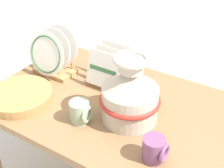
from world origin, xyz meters
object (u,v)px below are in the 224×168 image
object	(u,v)px
ceramic_vase	(130,94)
mug_plum_glaze	(155,149)
mug_sage_glaze	(80,112)
dish_rack_round_plates	(53,57)
wicker_charger_stack	(20,96)
dish_rack_square_plates	(109,73)

from	to	relation	value
ceramic_vase	mug_plum_glaze	bearing A→B (deg)	-39.37
mug_sage_glaze	mug_plum_glaze	bearing A→B (deg)	-5.07
ceramic_vase	dish_rack_round_plates	world-z (taller)	ceramic_vase
dish_rack_round_plates	wicker_charger_stack	world-z (taller)	dish_rack_round_plates
dish_rack_square_plates	wicker_charger_stack	distance (m)	0.46
dish_rack_round_plates	wicker_charger_stack	xyz separation A→B (m)	(0.02, -0.28, -0.08)
dish_rack_square_plates	ceramic_vase	bearing A→B (deg)	-39.84
wicker_charger_stack	mug_sage_glaze	size ratio (longest dim) A/B	3.16
ceramic_vase	dish_rack_round_plates	bearing A→B (deg)	167.79
wicker_charger_stack	mug_plum_glaze	world-z (taller)	mug_plum_glaze
mug_sage_glaze	wicker_charger_stack	bearing A→B (deg)	-175.22
dish_rack_square_plates	mug_sage_glaze	bearing A→B (deg)	-80.49
ceramic_vase	mug_plum_glaze	distance (m)	0.27
wicker_charger_stack	mug_plum_glaze	bearing A→B (deg)	-0.35
ceramic_vase	mug_plum_glaze	xyz separation A→B (m)	(0.20, -0.17, -0.08)
wicker_charger_stack	mug_plum_glaze	size ratio (longest dim) A/B	3.16
wicker_charger_stack	mug_plum_glaze	xyz separation A→B (m)	(0.72, -0.00, 0.03)
ceramic_vase	dish_rack_square_plates	bearing A→B (deg)	140.16
dish_rack_round_plates	dish_rack_square_plates	distance (m)	0.33
wicker_charger_stack	dish_rack_square_plates	bearing A→B (deg)	50.21
wicker_charger_stack	mug_plum_glaze	distance (m)	0.72
ceramic_vase	wicker_charger_stack	distance (m)	0.55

